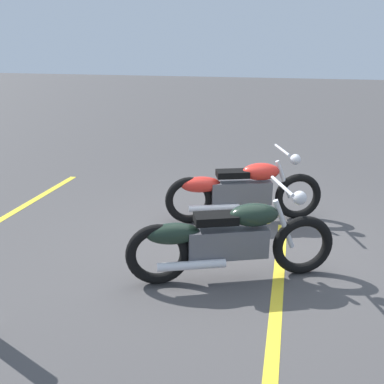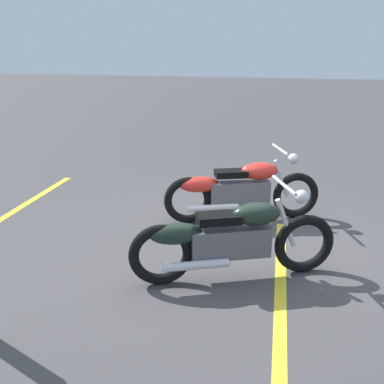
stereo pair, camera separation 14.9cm
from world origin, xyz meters
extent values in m
plane|color=#474444|center=(0.00, 0.00, 0.00)|extent=(60.00, 60.00, 0.00)
torus|color=black|center=(-0.62, -1.11, 0.34)|extent=(0.66, 0.34, 0.67)
torus|color=black|center=(0.84, -0.54, 0.34)|extent=(0.66, 0.34, 0.67)
cube|color=#59595E|center=(0.16, -0.81, 0.42)|extent=(0.86, 0.51, 0.32)
ellipsoid|color=red|center=(-0.10, -0.90, 0.72)|extent=(0.59, 0.45, 0.24)
ellipsoid|color=red|center=(0.69, -0.60, 0.56)|extent=(0.61, 0.43, 0.22)
cube|color=black|center=(0.28, -0.76, 0.70)|extent=(0.50, 0.38, 0.09)
cylinder|color=silver|center=(-0.40, -1.02, 0.60)|extent=(0.27, 0.15, 0.56)
cylinder|color=silver|center=(-0.36, -1.00, 1.02)|extent=(0.26, 0.59, 0.04)
sphere|color=silver|center=(-0.54, -1.08, 0.88)|extent=(0.15, 0.15, 0.15)
cylinder|color=silver|center=(0.48, -0.53, 0.26)|extent=(0.69, 0.34, 0.09)
torus|color=black|center=(-0.73, 0.52, 0.34)|extent=(0.66, 0.37, 0.67)
torus|color=black|center=(0.70, 1.13, 0.34)|extent=(0.66, 0.37, 0.67)
cube|color=#59595E|center=(0.03, 0.84, 0.42)|extent=(0.86, 0.53, 0.32)
ellipsoid|color=black|center=(-0.21, 0.74, 0.72)|extent=(0.59, 0.46, 0.24)
ellipsoid|color=black|center=(0.56, 1.07, 0.56)|extent=(0.61, 0.44, 0.22)
cube|color=black|center=(0.15, 0.90, 0.70)|extent=(0.50, 0.39, 0.09)
cylinder|color=silver|center=(-0.52, 0.61, 0.60)|extent=(0.27, 0.16, 0.56)
cylinder|color=silver|center=(-0.47, 0.63, 1.02)|extent=(0.28, 0.58, 0.04)
sphere|color=silver|center=(-0.66, 0.55, 0.88)|extent=(0.15, 0.15, 0.15)
cylinder|color=silver|center=(0.35, 1.13, 0.26)|extent=(0.68, 0.36, 0.09)
cube|color=yellow|center=(-0.51, 0.81, 0.00)|extent=(0.24, 3.20, 0.01)
cube|color=yellow|center=(3.50, -0.53, 0.00)|extent=(0.24, 3.20, 0.01)
camera|label=1|loc=(-0.69, 4.93, 2.38)|focal=40.66mm
camera|label=2|loc=(-0.54, 4.97, 2.38)|focal=40.66mm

